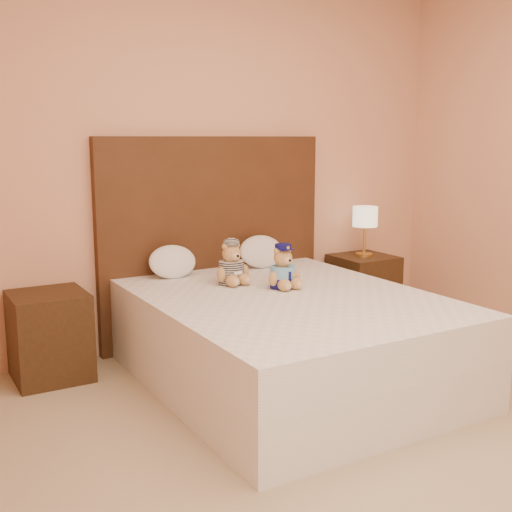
% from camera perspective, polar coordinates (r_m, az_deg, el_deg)
% --- Properties ---
extents(ground, '(4.00, 4.50, 0.00)m').
position_cam_1_polar(ground, '(3.22, 15.13, -17.51)').
color(ground, tan).
rests_on(ground, ground).
extents(room_walls, '(4.04, 4.52, 2.72)m').
position_cam_1_polar(room_walls, '(3.20, 10.69, 15.98)').
color(room_walls, tan).
rests_on(room_walls, ground).
extents(bed, '(1.60, 2.00, 0.55)m').
position_cam_1_polar(bed, '(3.97, 2.86, -7.37)').
color(bed, white).
rests_on(bed, ground).
extents(headboard, '(1.75, 0.08, 1.50)m').
position_cam_1_polar(headboard, '(4.72, -3.80, 1.42)').
color(headboard, '#452514').
rests_on(headboard, ground).
extents(nightstand_left, '(0.45, 0.45, 0.55)m').
position_cam_1_polar(nightstand_left, '(4.22, -17.86, -6.77)').
color(nightstand_left, '#382212').
rests_on(nightstand_left, ground).
extents(nightstand_right, '(0.45, 0.45, 0.55)m').
position_cam_1_polar(nightstand_right, '(5.31, 9.48, -2.90)').
color(nightstand_right, '#382212').
rests_on(nightstand_right, ground).
extents(lamp, '(0.20, 0.20, 0.40)m').
position_cam_1_polar(lamp, '(5.21, 9.67, 3.25)').
color(lamp, gold).
rests_on(lamp, nightstand_right).
extents(teddy_police, '(0.25, 0.24, 0.28)m').
position_cam_1_polar(teddy_police, '(4.06, 2.41, -0.92)').
color(teddy_police, '#B37E45').
rests_on(teddy_police, bed).
extents(teddy_prisoner, '(0.27, 0.26, 0.28)m').
position_cam_1_polar(teddy_prisoner, '(4.17, -2.19, -0.61)').
color(teddy_prisoner, '#B37E45').
rests_on(teddy_prisoner, bed).
extents(pillow_left, '(0.34, 0.22, 0.24)m').
position_cam_1_polar(pillow_left, '(4.40, -7.44, -0.36)').
color(pillow_left, white).
rests_on(pillow_left, bed).
extents(pillow_right, '(0.36, 0.23, 0.25)m').
position_cam_1_polar(pillow_right, '(4.72, 0.50, 0.53)').
color(pillow_right, white).
rests_on(pillow_right, bed).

